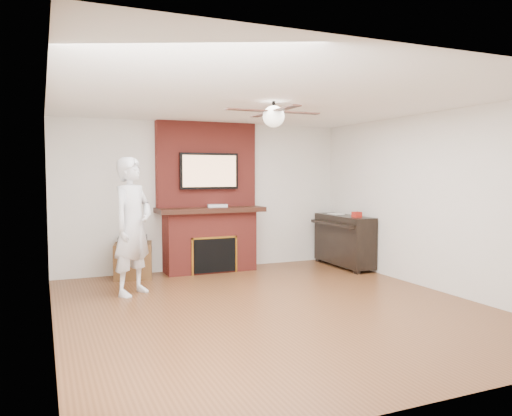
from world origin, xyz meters
name	(u,v)px	position (x,y,z in m)	size (l,w,h in m)	color
room_shell	(273,206)	(0.00, 0.00, 1.25)	(5.36, 5.86, 2.86)	#573119
fireplace	(209,212)	(0.00, 2.55, 1.00)	(1.78, 0.64, 2.50)	maroon
tv	(209,171)	(0.00, 2.50, 1.68)	(1.00, 0.08, 0.60)	black
ceiling_fan	(274,116)	(0.00, 0.00, 2.33)	(1.21, 1.21, 0.31)	black
person	(133,226)	(-1.45, 1.37, 0.93)	(0.68, 0.45, 1.86)	silver
side_table	(133,258)	(-1.27, 2.48, 0.30)	(0.68, 0.68, 0.66)	#4F3016
piano	(344,239)	(2.28, 1.93, 0.49)	(0.54, 1.39, 1.00)	black
cable_box	(217,206)	(0.12, 2.45, 1.10)	(0.32, 0.18, 0.05)	silver
candle_orange	(209,270)	(-0.06, 2.35, 0.06)	(0.07, 0.07, 0.11)	orange
candle_green	(212,271)	(-0.02, 2.31, 0.04)	(0.07, 0.07, 0.08)	#519039
candle_cream	(221,268)	(0.15, 2.35, 0.06)	(0.08, 0.08, 0.12)	beige
candle_blue	(227,269)	(0.24, 2.33, 0.04)	(0.06, 0.06, 0.09)	#396DAD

